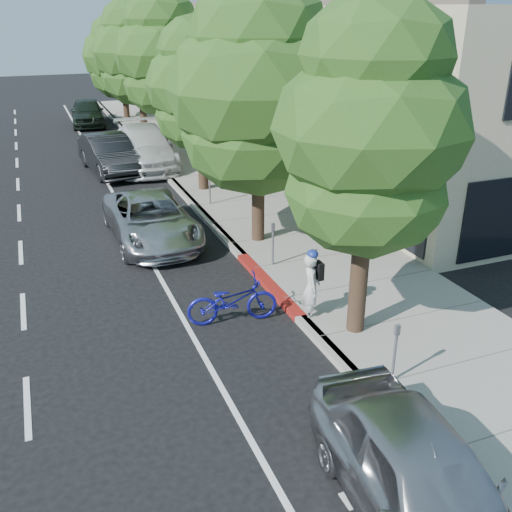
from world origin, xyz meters
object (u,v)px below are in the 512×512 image
street_tree_4 (139,53)px  near_car_a (420,480)px  street_tree_2 (200,86)px  white_pickup (144,147)px  dark_sedan (109,154)px  street_tree_1 (258,92)px  bicycle (232,300)px  street_tree_0 (370,134)px  silver_suv (151,219)px  dark_suv_far (88,112)px  cyclist (311,288)px  street_tree_3 (163,55)px  pedestrian (235,160)px  street_tree_5 (122,57)px

street_tree_4 → near_car_a: bearing=-93.7°
street_tree_2 → white_pickup: bearing=105.6°
street_tree_4 → dark_sedan: bearing=-112.4°
street_tree_1 → white_pickup: 11.72m
bicycle → street_tree_4: bearing=2.0°
street_tree_0 → silver_suv: (-3.10, 7.50, -3.89)m
dark_sedan → dark_suv_far: dark_sedan is taller
street_tree_1 → dark_sedan: street_tree_1 is taller
cyclist → white_pickup: 16.03m
street_tree_0 → street_tree_2: 12.01m
street_tree_0 → street_tree_3: 18.00m
silver_suv → pedestrian: size_ratio=3.28×
silver_suv → dark_sedan: size_ratio=1.03×
dark_sedan → street_tree_1: bearing=-80.1°
street_tree_0 → street_tree_5: street_tree_0 is taller
street_tree_4 → near_car_a: (-1.89, -28.90, -3.86)m
silver_suv → white_pickup: 9.65m
cyclist → silver_suv: size_ratio=0.32×
street_tree_1 → white_pickup: street_tree_1 is taller
cyclist → pedestrian: bearing=6.7°
cyclist → dark_sedan: bearing=26.8°
street_tree_2 → street_tree_5: 18.00m
street_tree_0 → bicycle: bearing=146.8°
dark_sedan → white_pickup: (1.69, 0.50, 0.08)m
dark_suv_far → pedestrian: size_ratio=3.06×
dark_suv_far → dark_sedan: bearing=-87.4°
street_tree_4 → silver_suv: bearing=-100.6°
cyclist → near_car_a: bearing=-174.1°
cyclist → pedestrian: pedestrian is taller
street_tree_3 → pedestrian: (1.70, -5.04, -3.96)m
street_tree_2 → bicycle: 11.29m
street_tree_3 → silver_suv: street_tree_3 is taller
street_tree_1 → silver_suv: size_ratio=1.49×
street_tree_3 → silver_suv: 11.72m
street_tree_2 → silver_suv: size_ratio=1.29×
dark_suv_far → street_tree_3: bearing=-71.4°
cyclist → street_tree_5: bearing=16.5°
street_tree_2 → dark_sedan: size_ratio=1.33×
dark_suv_far → white_pickup: bearing=-79.2°
near_car_a → pedestrian: 18.21m
dark_sedan → dark_suv_far: (0.42, 12.21, -0.01)m
white_pickup → silver_suv: bearing=-95.7°
street_tree_3 → silver_suv: size_ratio=1.49×
street_tree_2 → bicycle: bearing=-103.1°
street_tree_3 → white_pickup: size_ratio=1.23×
street_tree_0 → street_tree_4: street_tree_4 is taller
street_tree_0 → street_tree_3: size_ratio=0.93×
street_tree_3 → white_pickup: (-1.40, -1.00, -3.99)m
street_tree_1 → pedestrian: 8.09m
street_tree_3 → near_car_a: (-1.89, -22.90, -4.11)m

